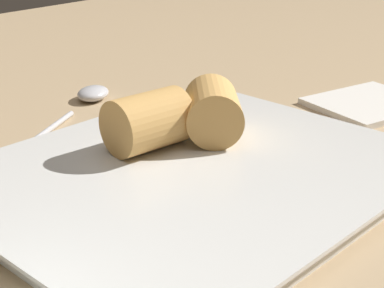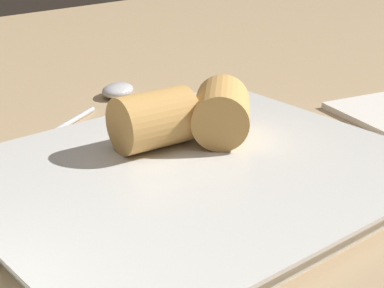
% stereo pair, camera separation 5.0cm
% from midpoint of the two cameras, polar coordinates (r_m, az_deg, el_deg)
% --- Properties ---
extents(table_surface, '(1.80, 1.40, 0.02)m').
position_cam_midpoint_polar(table_surface, '(0.50, 0.76, -3.56)').
color(table_surface, tan).
rests_on(table_surface, ground).
extents(serving_plate, '(0.32, 0.27, 0.01)m').
position_cam_midpoint_polar(serving_plate, '(0.47, -3.04, -2.93)').
color(serving_plate, silver).
rests_on(serving_plate, table_surface).
extents(roll_front_left, '(0.07, 0.07, 0.04)m').
position_cam_midpoint_polar(roll_front_left, '(0.52, -0.93, 3.05)').
color(roll_front_left, '#DBA356').
rests_on(roll_front_left, serving_plate).
extents(roll_front_right, '(0.07, 0.05, 0.04)m').
position_cam_midpoint_polar(roll_front_right, '(0.50, -6.46, 2.05)').
color(roll_front_right, '#DBA356').
rests_on(roll_front_right, serving_plate).
extents(spoon, '(0.17, 0.10, 0.01)m').
position_cam_midpoint_polar(spoon, '(0.66, -11.53, 3.94)').
color(spoon, silver).
rests_on(spoon, table_surface).
extents(napkin, '(0.13, 0.12, 0.01)m').
position_cam_midpoint_polar(napkin, '(0.66, 13.26, 3.51)').
color(napkin, silver).
rests_on(napkin, table_surface).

